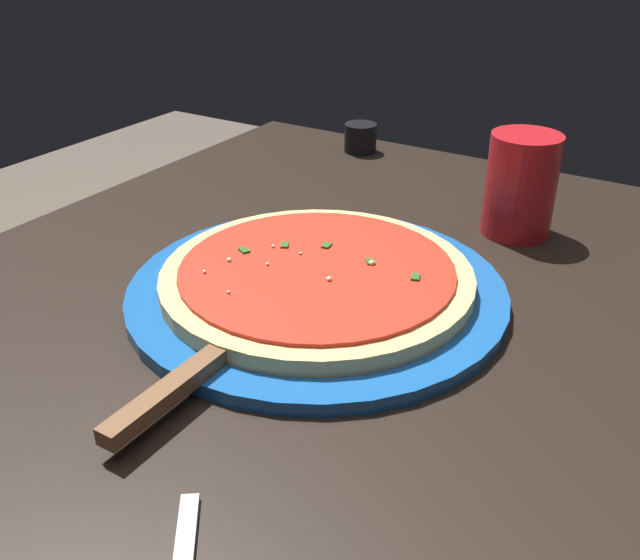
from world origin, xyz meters
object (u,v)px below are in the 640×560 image
(cup_tall_drink, at_px, (521,185))
(pizza_server, at_px, (206,369))
(serving_plate, at_px, (320,292))
(cup_small_sauce, at_px, (360,138))
(pizza, at_px, (320,277))

(cup_tall_drink, bearing_deg, pizza_server, -14.96)
(serving_plate, height_order, cup_small_sauce, cup_small_sauce)
(cup_tall_drink, xyz_separation_m, cup_small_sauce, (-0.17, -0.30, -0.04))
(serving_plate, xyz_separation_m, cup_small_sauce, (-0.42, -0.19, 0.02))
(serving_plate, relative_size, cup_small_sauce, 7.50)
(pizza_server, xyz_separation_m, cup_small_sauce, (-0.60, -0.19, 0.00))
(cup_small_sauce, bearing_deg, pizza_server, 17.58)
(pizza, height_order, pizza_server, pizza)
(pizza, bearing_deg, serving_plate, 41.70)
(cup_tall_drink, bearing_deg, pizza, -24.16)
(pizza, xyz_separation_m, cup_tall_drink, (-0.25, 0.11, 0.04))
(serving_plate, bearing_deg, pizza, -138.30)
(pizza_server, xyz_separation_m, cup_tall_drink, (-0.43, 0.11, 0.04))
(pizza, relative_size, pizza_server, 1.40)
(serving_plate, height_order, pizza_server, pizza_server)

